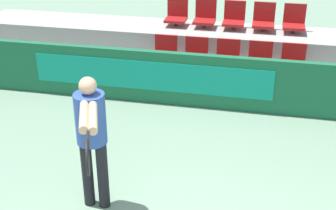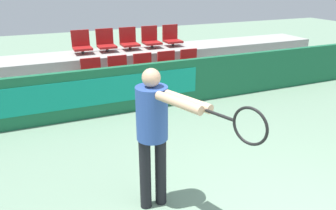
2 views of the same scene
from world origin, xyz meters
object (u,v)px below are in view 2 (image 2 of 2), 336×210
object	(u,v)px
stadium_chair_7	(129,41)
stadium_chair_0	(92,74)
stadium_chair_4	(191,63)
stadium_chair_3	(168,66)
stadium_chair_9	(172,38)
stadium_chair_8	(151,39)
stadium_chair_6	(106,42)
stadium_chair_2	(144,68)
stadium_chair_5	(82,44)
stadium_chair_1	(119,71)
tennis_player	(156,127)

from	to	relation	value
stadium_chair_7	stadium_chair_0	bearing A→B (deg)	-136.11
stadium_chair_0	stadium_chair_4	world-z (taller)	same
stadium_chair_0	stadium_chair_3	xyz separation A→B (m)	(1.70, 0.00, 0.00)
stadium_chair_9	stadium_chair_8	bearing A→B (deg)	180.00
stadium_chair_3	stadium_chair_6	distance (m)	1.63
stadium_chair_2	stadium_chair_0	bearing A→B (deg)	180.00
stadium_chair_0	stadium_chair_6	world-z (taller)	stadium_chair_6
stadium_chair_7	stadium_chair_8	bearing A→B (deg)	0.00
stadium_chair_5	stadium_chair_9	distance (m)	2.27
stadium_chair_4	stadium_chair_9	bearing A→B (deg)	90.00
stadium_chair_1	stadium_chair_7	world-z (taller)	stadium_chair_7
stadium_chair_8	stadium_chair_0	bearing A→B (deg)	-147.32
stadium_chair_3	stadium_chair_9	world-z (taller)	stadium_chair_9
stadium_chair_6	stadium_chair_9	size ratio (longest dim) A/B	1.00
stadium_chair_9	stadium_chair_0	bearing A→B (deg)	-154.31
stadium_chair_1	stadium_chair_6	bearing A→B (deg)	90.00
stadium_chair_4	stadium_chair_5	world-z (taller)	stadium_chair_5
stadium_chair_6	stadium_chair_8	bearing A→B (deg)	0.00
stadium_chair_3	stadium_chair_6	size ratio (longest dim) A/B	1.00
stadium_chair_0	stadium_chair_3	world-z (taller)	same
stadium_chair_9	stadium_chair_3	bearing A→B (deg)	-117.46
stadium_chair_2	stadium_chair_9	bearing A→B (deg)	43.89
stadium_chair_7	stadium_chair_9	size ratio (longest dim) A/B	1.00
stadium_chair_4	tennis_player	xyz separation A→B (m)	(-2.28, -3.69, 0.40)
stadium_chair_8	tennis_player	xyz separation A→B (m)	(-1.71, -4.78, -0.02)
stadium_chair_5	stadium_chair_6	bearing A→B (deg)	0.00
stadium_chair_4	stadium_chair_8	distance (m)	1.30
stadium_chair_2	tennis_player	distance (m)	3.88
stadium_chair_0	stadium_chair_2	xyz separation A→B (m)	(1.13, 0.00, 0.00)
stadium_chair_0	stadium_chair_4	distance (m)	2.27
stadium_chair_3	stadium_chair_7	bearing A→B (deg)	117.46
stadium_chair_2	stadium_chair_4	bearing A→B (deg)	0.00
stadium_chair_0	stadium_chair_5	distance (m)	1.17
stadium_chair_2	stadium_chair_8	world-z (taller)	stadium_chair_8
stadium_chair_0	stadium_chair_9	world-z (taller)	stadium_chair_9
stadium_chair_6	stadium_chair_8	size ratio (longest dim) A/B	1.00
stadium_chair_4	tennis_player	distance (m)	4.35
stadium_chair_4	stadium_chair_1	bearing A→B (deg)	180.00
stadium_chair_0	stadium_chair_8	xyz separation A→B (m)	(1.70, 1.09, 0.42)
stadium_chair_2	stadium_chair_8	bearing A→B (deg)	62.54
stadium_chair_5	tennis_player	distance (m)	4.78
stadium_chair_3	tennis_player	distance (m)	4.09
stadium_chair_8	stadium_chair_9	world-z (taller)	same
stadium_chair_6	stadium_chair_4	bearing A→B (deg)	-32.68
stadium_chair_4	stadium_chair_9	world-z (taller)	stadium_chair_9
stadium_chair_3	tennis_player	size ratio (longest dim) A/B	0.31
stadium_chair_7	stadium_chair_1	bearing A→B (deg)	-117.46
tennis_player	stadium_chair_6	bearing A→B (deg)	62.83
stadium_chair_4	stadium_chair_7	xyz separation A→B (m)	(-1.13, 1.09, 0.42)
stadium_chair_1	stadium_chair_8	world-z (taller)	stadium_chair_8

